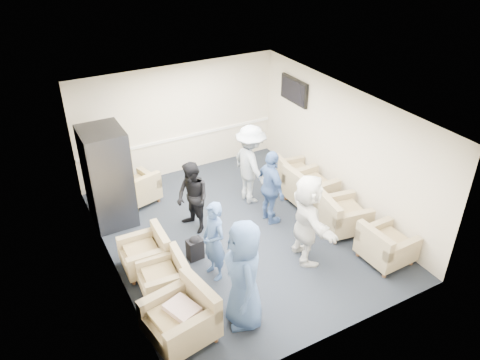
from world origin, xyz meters
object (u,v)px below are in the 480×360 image
person_front_left (244,275)px  person_mid_left (214,241)px  person_mid_right (271,188)px  armchair_left_mid (166,277)px  armchair_left_near (184,318)px  person_back_left (193,198)px  vending_machine (108,177)px  armchair_right_far (293,175)px  person_back_right (251,165)px  armchair_left_far (147,253)px  armchair_right_midnear (341,216)px  person_front_right (307,219)px  armchair_corner (138,190)px  armchair_right_midfar (308,189)px  armchair_right_near (384,247)px

person_front_left → person_mid_left: size_ratio=1.24×
person_mid_right → armchair_left_mid: bearing=111.7°
armchair_left_near → person_back_left: size_ratio=0.71×
vending_machine → person_mid_left: bearing=-66.5°
armchair_right_far → person_back_right: person_back_right is taller
vending_machine → person_back_right: (2.91, -0.72, -0.14)m
armchair_right_far → person_back_left: 2.82m
person_back_right → armchair_right_far: bearing=-89.0°
armchair_left_far → armchair_right_midnear: 3.89m
person_front_right → armchair_corner: bearing=47.0°
armchair_left_near → armchair_right_midfar: 4.41m
person_back_right → person_front_right: size_ratio=1.02×
armchair_right_near → armchair_right_midnear: armchair_right_midnear is taller
person_front_left → person_back_left: person_front_left is taller
person_back_left → person_back_right: size_ratio=0.84×
vending_machine → person_mid_left: (1.12, -2.58, -0.28)m
person_front_left → person_front_right: size_ratio=1.07×
armchair_left_near → person_back_right: person_back_right is taller
armchair_right_near → armchair_right_midnear: size_ratio=0.87×
person_front_left → person_back_right: (1.85, 3.03, -0.04)m
person_back_right → vending_machine: bearing=74.5°
armchair_right_far → vending_machine: 4.21m
armchair_right_near → person_mid_right: 2.46m
armchair_right_near → person_mid_right: size_ratio=0.53×
vending_machine → armchair_left_mid: bearing=-85.2°
person_mid_left → person_mid_right: person_mid_right is taller
armchair_right_midnear → armchair_corner: 4.42m
armchair_corner → person_back_right: size_ratio=0.55×
armchair_left_mid → person_back_right: bearing=127.4°
person_front_right → person_mid_right: bearing=11.8°
armchair_right_midnear → person_back_left: bearing=69.7°
armchair_left_far → vending_machine: 1.95m
person_back_right → person_mid_right: (-0.04, -0.90, -0.09)m
armchair_corner → armchair_right_midnear: bearing=123.0°
armchair_right_far → armchair_corner: size_ratio=0.86×
armchair_right_near → armchair_corner: (-3.37, 4.12, -0.01)m
armchair_left_mid → armchair_right_far: armchair_right_far is taller
armchair_corner → person_back_left: (0.68, -1.51, 0.44)m
armchair_right_near → person_back_right: 3.27m
armchair_right_midnear → person_back_left: 3.01m
armchair_right_midfar → person_mid_right: 1.18m
person_front_left → person_back_right: size_ratio=1.04×
armchair_left_mid → armchair_left_far: (-0.07, 0.74, 0.01)m
armchair_left_near → armchair_right_midnear: armchair_left_near is taller
armchair_right_far → person_mid_right: bearing=135.5°
person_mid_right → person_back_right: bearing=0.1°
armchair_corner → person_mid_left: size_ratio=0.65×
armchair_left_far → person_front_left: person_front_left is taller
armchair_left_far → person_front_left: (0.93, -1.95, 0.63)m
armchair_right_near → person_front_right: (-1.22, 0.78, 0.55)m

